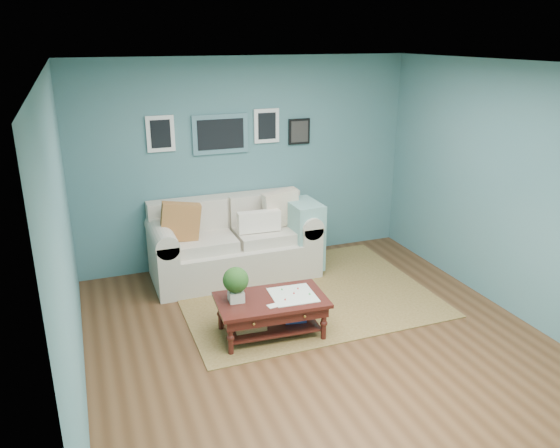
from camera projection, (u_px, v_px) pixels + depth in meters
name	position (u px, v px, depth m)	size (l,w,h in m)	color
room_shell	(326.00, 217.00, 5.01)	(5.00, 5.02, 2.70)	brown
area_rug	(303.00, 294.00, 6.53)	(2.90, 2.32, 0.01)	brown
loveseat	(240.00, 241.00, 6.97)	(2.12, 0.96, 1.09)	beige
coffee_table	(265.00, 305.00, 5.54)	(1.15, 0.72, 0.78)	#381610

